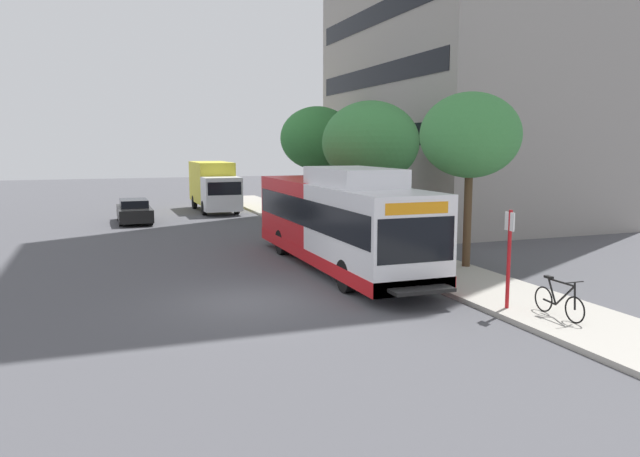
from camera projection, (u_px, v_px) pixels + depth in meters
The scene contains 10 objects.
ground_plane at pixel (205, 254), 24.71m from camera, with size 120.00×120.00×0.00m, color #4C4C51.
sidewalk_curb at pixel (383, 250), 25.22m from camera, with size 3.00×56.00×0.14m, color #A8A399.
transit_bus at pixel (338, 221), 21.77m from camera, with size 2.58×12.25×3.65m.
bus_stop_sign_pole at pixel (509, 252), 15.85m from camera, with size 0.10×0.36×2.60m.
bicycle_parked at pixel (559, 301), 15.14m from camera, with size 0.52×1.76×1.02m.
street_tree_near_stop at pixel (470, 136), 20.98m from camera, with size 3.47×3.47×6.07m.
street_tree_mid_block at pixel (371, 143), 27.46m from camera, with size 4.39×4.39×6.23m.
street_tree_far_block at pixel (317, 138), 35.17m from camera, with size 4.27×4.27×6.46m.
parked_car_far_lane at pixel (134, 211), 34.63m from camera, with size 1.80×4.50×1.33m.
box_truck_background at pixel (214, 185), 40.55m from camera, with size 2.32×7.01×3.25m.
Camera 1 is at (-3.98, -16.46, 4.41)m, focal length 34.20 mm.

